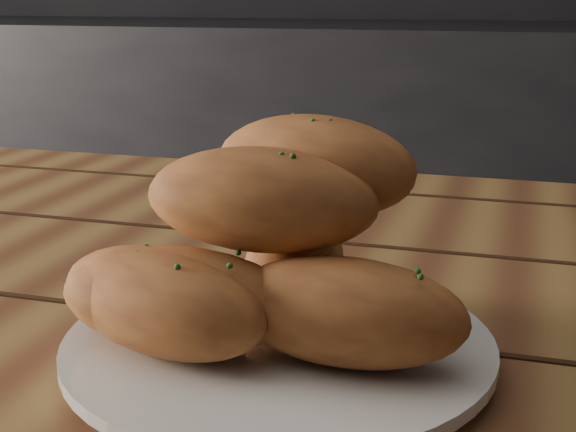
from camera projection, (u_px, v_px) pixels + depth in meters
The scene contains 4 objects.
counter at pixel (224, 200), 2.08m from camera, with size 2.80×0.60×0.90m, color black.
table at pixel (456, 419), 0.64m from camera, with size 1.43×0.83×0.75m.
plate at pixel (279, 349), 0.50m from camera, with size 0.27×0.27×0.02m.
bread_rolls at pixel (258, 257), 0.48m from camera, with size 0.26×0.22×0.13m.
Camera 1 is at (0.74, -0.18, 0.97)m, focal length 50.00 mm.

